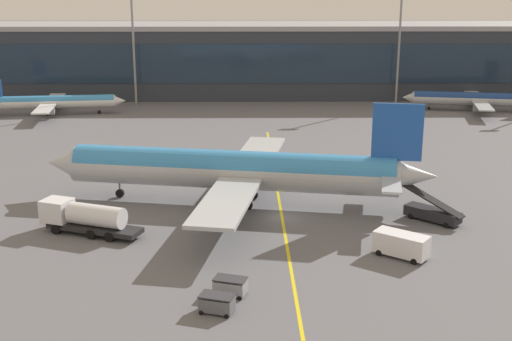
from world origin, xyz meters
The scene contains 13 objects.
ground_plane centered at (0.00, 0.00, 0.00)m, with size 700.00×700.00×0.00m, color slate.
apron_lead_in_line centered at (0.00, 2.00, 0.00)m, with size 0.30×80.00×0.01m, color yellow.
terminal_building centered at (16.07, 79.86, 7.77)m, with size 181.17×18.05×15.49m.
main_airliner centered at (-5.30, 4.50, 4.05)m, with size 45.31×36.07×12.23m.
fuel_tanker centered at (-20.30, -4.89, 1.75)m, with size 10.99×6.14×3.25m.
crew_van centered at (10.70, -11.36, 1.31)m, with size 5.26×4.67×2.30m.
belt_loader centered at (16.06, -1.70, 0.99)m, with size 5.94×5.69×3.49m.
baggage_cart_0 centered at (-6.07, -22.10, 0.78)m, with size 2.99×2.27×1.48m.
baggage_cart_1 centered at (-5.12, -19.04, 0.78)m, with size 2.99×2.27×1.48m.
commuter_jet_far centered at (40.37, 60.46, 2.39)m, with size 27.69×22.12×7.13m.
commuter_jet_near centered at (-40.60, 57.74, 2.46)m, with size 26.92×21.52×6.87m.
apron_light_mast_0 centered at (26.64, 67.90, 13.12)m, with size 2.80×0.50×22.31m.
apron_light_mast_2 centered at (-26.64, 67.90, 14.39)m, with size 2.80×0.50×24.77m.
Camera 1 is at (-3.52, -70.29, 25.23)m, focal length 47.85 mm.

